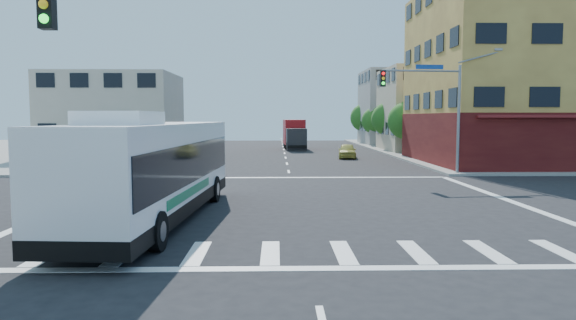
{
  "coord_description": "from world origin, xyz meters",
  "views": [
    {
      "loc": [
        -0.83,
        -21.75,
        3.69
      ],
      "look_at": [
        -0.27,
        2.96,
        1.63
      ],
      "focal_mm": 32.0,
      "sensor_mm": 36.0,
      "label": 1
    }
  ],
  "objects": [
    {
      "name": "street_tree_c",
      "position": [
        11.9,
        43.92,
        3.46
      ],
      "size": [
        3.4,
        3.4,
        5.29
      ],
      "color": "#392515",
      "rests_on": "ground"
    },
    {
      "name": "parked_car",
      "position": [
        5.58,
        24.46,
        0.66
      ],
      "size": [
        2.03,
        4.04,
        1.32
      ],
      "primitive_type": "imported",
      "rotation": [
        0.0,
        0.0,
        -0.13
      ],
      "color": "gold",
      "rests_on": "ground"
    },
    {
      "name": "street_tree_a",
      "position": [
        11.9,
        27.92,
        3.59
      ],
      "size": [
        3.6,
        3.6,
        5.53
      ],
      "color": "#392515",
      "rests_on": "ground"
    },
    {
      "name": "building_west",
      "position": [
        -17.02,
        29.98,
        4.01
      ],
      "size": [
        12.06,
        10.06,
        8.0
      ],
      "color": "beige",
      "rests_on": "ground"
    },
    {
      "name": "transit_bus",
      "position": [
        -5.13,
        -3.55,
        1.89
      ],
      "size": [
        3.68,
        13.22,
        3.87
      ],
      "rotation": [
        0.0,
        0.0,
        -0.07
      ],
      "color": "black",
      "rests_on": "ground"
    },
    {
      "name": "building_east_near",
      "position": [
        16.98,
        33.98,
        4.51
      ],
      "size": [
        12.06,
        10.06,
        9.0
      ],
      "color": "#B7A98C",
      "rests_on": "ground"
    },
    {
      "name": "ground",
      "position": [
        0.0,
        0.0,
        0.0
      ],
      "size": [
        120.0,
        120.0,
        0.0
      ],
      "primitive_type": "plane",
      "color": "black",
      "rests_on": "ground"
    },
    {
      "name": "box_truck",
      "position": [
        1.26,
        37.5,
        1.66
      ],
      "size": [
        2.54,
        7.68,
        3.42
      ],
      "rotation": [
        0.0,
        0.0,
        0.04
      ],
      "color": "black",
      "rests_on": "ground"
    },
    {
      "name": "signal_mast_ne",
      "position": [
        9.08,
        10.62,
        4.98
      ],
      "size": [
        7.91,
        1.13,
        8.07
      ],
      "color": "gray",
      "rests_on": "ground"
    },
    {
      "name": "street_tree_d",
      "position": [
        11.9,
        51.92,
        3.88
      ],
      "size": [
        4.0,
        4.0,
        6.03
      ],
      "color": "#392515",
      "rests_on": "ground"
    },
    {
      "name": "street_tree_b",
      "position": [
        11.9,
        35.92,
        3.75
      ],
      "size": [
        3.8,
        3.8,
        5.79
      ],
      "color": "#392515",
      "rests_on": "ground"
    },
    {
      "name": "corner_building_ne",
      "position": [
        19.99,
        18.48,
        5.89
      ],
      "size": [
        18.1,
        15.44,
        14.0
      ],
      "color": "gold",
      "rests_on": "ground"
    },
    {
      "name": "building_east_far",
      "position": [
        16.98,
        47.98,
        5.01
      ],
      "size": [
        12.06,
        10.06,
        10.0
      ],
      "color": "gray",
      "rests_on": "ground"
    }
  ]
}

